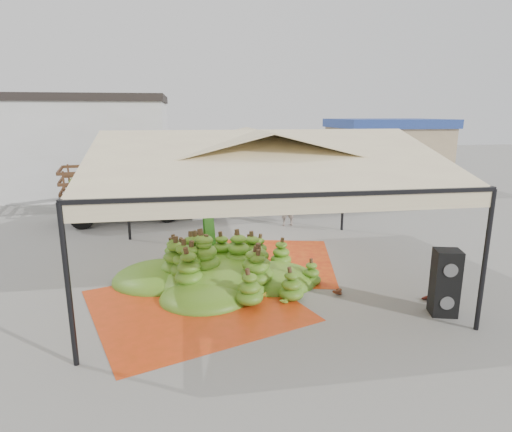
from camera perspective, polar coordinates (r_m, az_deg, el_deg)
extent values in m
plane|color=slate|center=(12.32, 0.21, -7.55)|extent=(90.00, 90.00, 0.00)
cylinder|color=black|center=(8.17, -23.76, -8.70)|extent=(0.10, 0.10, 3.00)
cylinder|color=black|center=(9.86, 28.20, -5.43)|extent=(0.10, 0.10, 3.00)
cylinder|color=black|center=(15.75, -16.80, 2.23)|extent=(0.10, 0.10, 3.00)
cylinder|color=black|center=(16.69, 11.58, 3.15)|extent=(0.10, 0.10, 3.00)
pyramid|color=beige|center=(11.53, 0.23, 8.90)|extent=(8.00, 8.00, 1.00)
cube|color=black|center=(11.58, 0.23, 6.44)|extent=(8.00, 8.00, 0.08)
cube|color=beige|center=(11.61, 0.22, 5.55)|extent=(8.00, 8.00, 0.36)
cube|color=silver|center=(26.67, -27.23, 7.91)|extent=(14.00, 6.00, 5.00)
cube|color=black|center=(26.61, -27.87, 13.68)|extent=(14.30, 6.30, 0.40)
cube|color=tan|center=(27.22, 16.82, 7.42)|extent=(6.00, 5.00, 3.60)
cube|color=navy|center=(27.10, 17.12, 11.73)|extent=(6.30, 5.30, 0.50)
cube|color=red|center=(10.46, -8.19, -11.65)|extent=(5.65, 5.52, 0.01)
cube|color=orange|center=(13.30, 1.12, -5.91)|extent=(4.91, 5.06, 0.01)
ellipsoid|color=#4C7718|center=(11.55, -4.97, -5.80)|extent=(6.13, 5.20, 1.23)
ellipsoid|color=gold|center=(10.75, 0.53, -10.25)|extent=(0.46, 0.40, 0.19)
ellipsoid|color=gold|center=(10.55, -2.21, -10.65)|extent=(0.60, 0.55, 0.22)
ellipsoid|color=#572D14|center=(11.10, 10.36, -9.59)|extent=(0.64, 0.62, 0.23)
ellipsoid|color=#5B1B14|center=(11.24, 21.86, -10.13)|extent=(0.56, 0.50, 0.22)
ellipsoid|color=#457A19|center=(10.48, 3.45, -10.95)|extent=(0.52, 0.51, 0.18)
ellipsoid|color=#5C7F1A|center=(12.12, -0.41, 4.94)|extent=(0.24, 0.24, 0.20)
ellipsoid|color=#5C7F1A|center=(12.44, 6.46, 5.08)|extent=(0.24, 0.24, 0.20)
ellipsoid|color=#5C7F1A|center=(12.93, 12.90, 5.14)|extent=(0.24, 0.24, 0.20)
cube|color=black|center=(10.66, 23.71, -10.03)|extent=(0.65, 0.60, 0.76)
cube|color=black|center=(10.39, 24.10, -6.17)|extent=(0.65, 0.60, 0.76)
imported|color=gray|center=(17.16, 4.22, 1.55)|extent=(0.69, 0.50, 1.75)
cube|color=#4E331A|center=(18.94, -16.59, 2.79)|extent=(5.48, 3.22, 0.12)
cube|color=silver|center=(19.35, -6.50, 3.80)|extent=(2.22, 2.55, 2.37)
cylinder|color=black|center=(18.07, -22.16, -0.16)|extent=(0.97, 0.46, 0.93)
cylinder|color=black|center=(20.08, -21.91, 1.16)|extent=(0.97, 0.46, 0.93)
cylinder|color=black|center=(18.17, -11.75, 0.64)|extent=(0.97, 0.46, 0.93)
cylinder|color=black|center=(20.17, -12.53, 1.87)|extent=(0.97, 0.46, 0.93)
cylinder|color=black|center=(18.46, -6.35, 1.04)|extent=(0.97, 0.46, 0.93)
cylinder|color=black|center=(20.43, -7.65, 2.22)|extent=(0.97, 0.46, 0.93)
ellipsoid|color=#577919|center=(18.85, -16.69, 4.33)|extent=(4.38, 2.53, 0.72)
cube|color=gold|center=(18.82, -15.21, 5.68)|extent=(2.38, 2.38, 0.26)
cube|color=#482B18|center=(20.47, 6.64, 3.55)|extent=(4.52, 2.41, 0.10)
cube|color=silver|center=(21.66, 13.75, 4.03)|extent=(1.74, 2.05, 2.00)
cylinder|color=black|center=(19.24, 3.20, 1.40)|extent=(0.80, 0.33, 0.78)
cylinder|color=black|center=(20.87, 1.73, 2.37)|extent=(0.80, 0.33, 0.78)
cylinder|color=black|center=(20.26, 10.70, 1.80)|extent=(0.80, 0.33, 0.78)
cylinder|color=black|center=(21.81, 8.76, 2.71)|extent=(0.80, 0.33, 0.78)
cylinder|color=black|center=(20.93, 14.36, 1.98)|extent=(0.80, 0.33, 0.78)
cylinder|color=black|center=(22.44, 12.22, 2.86)|extent=(0.80, 0.33, 0.78)
ellipsoid|color=#3F7017|center=(20.40, 6.68, 4.75)|extent=(3.61, 1.89, 0.61)
cube|color=#C7D017|center=(20.51, 7.84, 5.74)|extent=(1.90, 1.89, 0.22)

